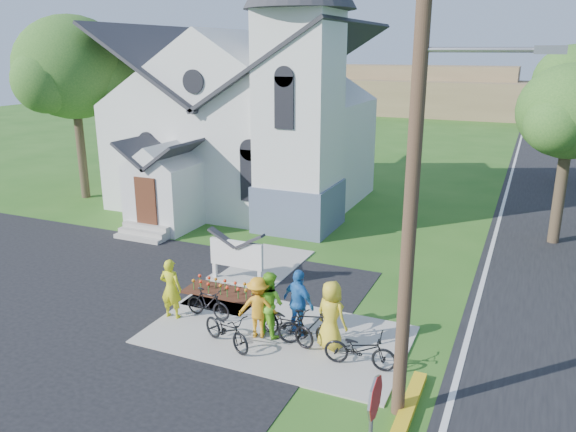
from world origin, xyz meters
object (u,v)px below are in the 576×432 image
at_px(cyclist_2, 299,303).
at_px(utility_pole, 417,166).
at_px(stop_sign, 373,414).
at_px(cyclist_0, 171,288).
at_px(bike_1, 208,303).
at_px(bike_4, 360,349).
at_px(cyclist_4, 331,315).
at_px(bike_3, 309,327).
at_px(cyclist_1, 269,303).
at_px(bike_0, 227,329).
at_px(church_sign, 237,255).
at_px(bike_2, 287,324).
at_px(cyclist_3, 258,307).

bearing_deg(cyclist_2, utility_pole, 169.71).
distance_m(stop_sign, cyclist_0, 8.43).
xyz_separation_m(bike_1, bike_4, (4.77, -0.76, 0.03)).
height_order(stop_sign, cyclist_4, stop_sign).
distance_m(stop_sign, bike_3, 5.56).
bearing_deg(cyclist_1, bike_0, 75.80).
distance_m(church_sign, bike_0, 4.22).
relative_size(stop_sign, bike_3, 1.52).
bearing_deg(bike_0, cyclist_2, -24.50).
bearing_deg(bike_3, cyclist_4, -104.26).
relative_size(utility_pole, stop_sign, 4.03).
bearing_deg(cyclist_2, church_sign, -13.46).
height_order(church_sign, bike_2, church_sign).
height_order(stop_sign, cyclist_0, stop_sign).
relative_size(cyclist_1, bike_4, 1.01).
height_order(cyclist_1, bike_1, cyclist_1).
height_order(cyclist_0, bike_3, cyclist_0).
xyz_separation_m(church_sign, cyclist_1, (2.51, -2.75, -0.08)).
distance_m(cyclist_2, bike_2, 0.64).
bearing_deg(bike_4, utility_pole, -139.53).
distance_m(church_sign, bike_3, 4.69).
height_order(cyclist_2, cyclist_3, cyclist_2).
distance_m(cyclist_2, bike_4, 2.24).
height_order(bike_3, bike_4, bike_3).
bearing_deg(stop_sign, church_sign, 131.88).
xyz_separation_m(stop_sign, cyclist_1, (-4.13, 4.65, -0.83)).
bearing_deg(stop_sign, utility_pole, 91.49).
bearing_deg(cyclist_3, cyclist_4, 167.40).
xyz_separation_m(bike_1, bike_3, (3.22, -0.25, 0.05)).
bearing_deg(church_sign, cyclist_1, -47.63).
height_order(utility_pole, stop_sign, utility_pole).
xyz_separation_m(utility_pole, bike_4, (-1.32, 1.34, -4.88)).
bearing_deg(bike_1, bike_0, -128.29).
relative_size(bike_2, bike_4, 1.03).
distance_m(stop_sign, cyclist_3, 6.25).
xyz_separation_m(bike_3, bike_4, (1.55, -0.51, -0.02)).
xyz_separation_m(bike_0, bike_2, (1.32, 0.90, 0.01)).
distance_m(utility_pole, cyclist_1, 6.33).
bearing_deg(bike_2, cyclist_0, 109.71).
distance_m(cyclist_2, cyclist_3, 1.08).
relative_size(stop_sign, bike_4, 1.39).
bearing_deg(utility_pole, bike_2, 152.48).
height_order(bike_0, bike_3, bike_3).
bearing_deg(cyclist_2, cyclist_1, 44.80).
relative_size(stop_sign, cyclist_3, 1.46).
xyz_separation_m(church_sign, cyclist_3, (2.30, -2.99, -0.13)).
distance_m(bike_0, cyclist_4, 2.74).
relative_size(bike_3, cyclist_4, 0.88).
bearing_deg(utility_pole, bike_0, 169.30).
relative_size(stop_sign, cyclist_2, 1.33).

